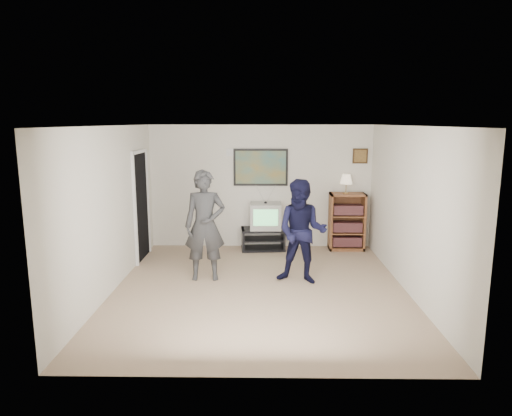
{
  "coord_description": "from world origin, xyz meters",
  "views": [
    {
      "loc": [
        0.04,
        -6.73,
        2.56
      ],
      "look_at": [
        -0.07,
        0.69,
        1.15
      ],
      "focal_mm": 32.0,
      "sensor_mm": 36.0,
      "label": 1
    }
  ],
  "objects_px": {
    "crt_television": "(266,216)",
    "bookshelf": "(347,222)",
    "media_stand": "(263,239)",
    "person_tall": "(205,225)",
    "person_short": "(302,232)"
  },
  "relations": [
    {
      "from": "crt_television",
      "to": "person_short",
      "type": "xyz_separation_m",
      "value": [
        0.57,
        -1.91,
        0.14
      ]
    },
    {
      "from": "media_stand",
      "to": "person_tall",
      "type": "xyz_separation_m",
      "value": [
        -0.95,
        -1.76,
        0.68
      ]
    },
    {
      "from": "media_stand",
      "to": "crt_television",
      "type": "relative_size",
      "value": 1.5
    },
    {
      "from": "bookshelf",
      "to": "person_tall",
      "type": "relative_size",
      "value": 0.64
    },
    {
      "from": "person_tall",
      "to": "person_short",
      "type": "distance_m",
      "value": 1.57
    },
    {
      "from": "crt_television",
      "to": "bookshelf",
      "type": "distance_m",
      "value": 1.65
    },
    {
      "from": "crt_television",
      "to": "bookshelf",
      "type": "relative_size",
      "value": 0.53
    },
    {
      "from": "crt_television",
      "to": "person_short",
      "type": "height_order",
      "value": "person_short"
    },
    {
      "from": "media_stand",
      "to": "person_tall",
      "type": "height_order",
      "value": "person_tall"
    },
    {
      "from": "media_stand",
      "to": "crt_television",
      "type": "distance_m",
      "value": 0.48
    },
    {
      "from": "media_stand",
      "to": "bookshelf",
      "type": "bearing_deg",
      "value": -3.56
    },
    {
      "from": "crt_television",
      "to": "bookshelf",
      "type": "bearing_deg",
      "value": 0.85
    },
    {
      "from": "media_stand",
      "to": "bookshelf",
      "type": "height_order",
      "value": "bookshelf"
    },
    {
      "from": "media_stand",
      "to": "crt_television",
      "type": "height_order",
      "value": "crt_television"
    },
    {
      "from": "bookshelf",
      "to": "person_tall",
      "type": "bearing_deg",
      "value": -145.47
    }
  ]
}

